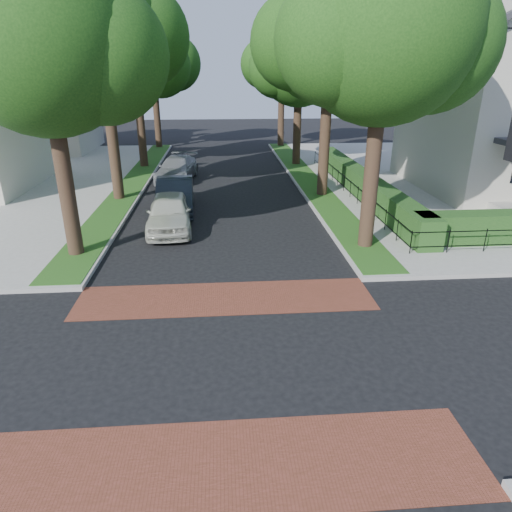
# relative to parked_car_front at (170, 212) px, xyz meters

# --- Properties ---
(ground) EXTENTS (120.00, 120.00, 0.00)m
(ground) POSITION_rel_parked_car_front_xyz_m (2.30, -9.93, -0.79)
(ground) COLOR black
(ground) RESTS_ON ground
(crosswalk_far) EXTENTS (9.00, 2.20, 0.01)m
(crosswalk_far) POSITION_rel_parked_car_front_xyz_m (2.30, -6.73, -0.79)
(crosswalk_far) COLOR brown
(crosswalk_far) RESTS_ON ground
(crosswalk_near) EXTENTS (9.00, 2.20, 0.01)m
(crosswalk_near) POSITION_rel_parked_car_front_xyz_m (2.30, -13.13, -0.79)
(crosswalk_near) COLOR brown
(crosswalk_near) RESTS_ON ground
(grass_strip_ne) EXTENTS (1.60, 29.80, 0.02)m
(grass_strip_ne) POSITION_rel_parked_car_front_xyz_m (7.70, 9.17, -0.63)
(grass_strip_ne) COLOR #1E4914
(grass_strip_ne) RESTS_ON sidewalk_ne
(grass_strip_nw) EXTENTS (1.60, 29.80, 0.02)m
(grass_strip_nw) POSITION_rel_parked_car_front_xyz_m (-3.10, 9.17, -0.63)
(grass_strip_nw) COLOR #1E4914
(grass_strip_nw) RESTS_ON sidewalk_nw
(tree_right_near) EXTENTS (7.75, 6.67, 10.66)m
(tree_right_near) POSITION_rel_parked_car_front_xyz_m (7.90, -2.70, 6.83)
(tree_right_near) COLOR black
(tree_right_near) RESTS_ON sidewalk_ne
(tree_right_mid) EXTENTS (8.25, 7.09, 11.22)m
(tree_right_mid) POSITION_rel_parked_car_front_xyz_m (7.91, 5.32, 7.20)
(tree_right_mid) COLOR black
(tree_right_mid) RESTS_ON sidewalk_ne
(tree_right_far) EXTENTS (7.25, 6.23, 9.74)m
(tree_right_far) POSITION_rel_parked_car_front_xyz_m (7.90, 14.29, 6.11)
(tree_right_far) COLOR black
(tree_right_far) RESTS_ON sidewalk_ne
(tree_right_back) EXTENTS (7.50, 6.45, 10.20)m
(tree_right_back) POSITION_rel_parked_car_front_xyz_m (7.90, 23.30, 6.47)
(tree_right_back) COLOR black
(tree_right_back) RESTS_ON sidewalk_ne
(tree_left_near) EXTENTS (7.50, 6.45, 10.20)m
(tree_left_near) POSITION_rel_parked_car_front_xyz_m (-3.10, -2.70, 6.47)
(tree_left_near) COLOR black
(tree_left_near) RESTS_ON sidewalk_nw
(tree_left_mid) EXTENTS (8.00, 6.88, 11.48)m
(tree_left_mid) POSITION_rel_parked_car_front_xyz_m (-3.09, 5.31, 7.55)
(tree_left_mid) COLOR black
(tree_left_mid) RESTS_ON sidewalk_nw
(tree_left_far) EXTENTS (7.00, 6.02, 9.86)m
(tree_left_far) POSITION_rel_parked_car_front_xyz_m (-3.10, 14.28, 6.33)
(tree_left_far) COLOR black
(tree_left_far) RESTS_ON sidewalk_nw
(tree_left_back) EXTENTS (7.75, 6.66, 10.44)m
(tree_left_back) POSITION_rel_parked_car_front_xyz_m (-3.10, 23.30, 6.62)
(tree_left_back) COLOR black
(tree_left_back) RESTS_ON sidewalk_nw
(hedge_main_road) EXTENTS (1.00, 18.00, 1.20)m
(hedge_main_road) POSITION_rel_parked_car_front_xyz_m (10.00, 5.07, -0.04)
(hedge_main_road) COLOR #163B14
(hedge_main_road) RESTS_ON sidewalk_ne
(fence_main_road) EXTENTS (0.06, 18.00, 0.90)m
(fence_main_road) POSITION_rel_parked_car_front_xyz_m (9.20, 5.07, -0.19)
(fence_main_road) COLOR black
(fence_main_road) RESTS_ON sidewalk_ne
(house_left_far) EXTENTS (10.00, 9.00, 10.14)m
(house_left_far) POSITION_rel_parked_car_front_xyz_m (-13.19, 22.06, 4.25)
(house_left_far) COLOR #B9B5A6
(house_left_far) RESTS_ON sidewalk_nw
(parked_car_front) EXTENTS (2.10, 4.73, 1.58)m
(parked_car_front) POSITION_rel_parked_car_front_xyz_m (0.00, 0.00, 0.00)
(parked_car_front) COLOR beige
(parked_car_front) RESTS_ON ground
(parked_car_middle) EXTENTS (1.98, 5.04, 1.63)m
(parked_car_middle) POSITION_rel_parked_car_front_xyz_m (0.00, 2.81, 0.02)
(parked_car_middle) COLOR black
(parked_car_middle) RESTS_ON ground
(parked_car_rear) EXTENTS (2.77, 5.29, 1.46)m
(parked_car_rear) POSITION_rel_parked_car_front_xyz_m (-0.50, 9.93, -0.06)
(parked_car_rear) COLOR gray
(parked_car_rear) RESTS_ON ground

